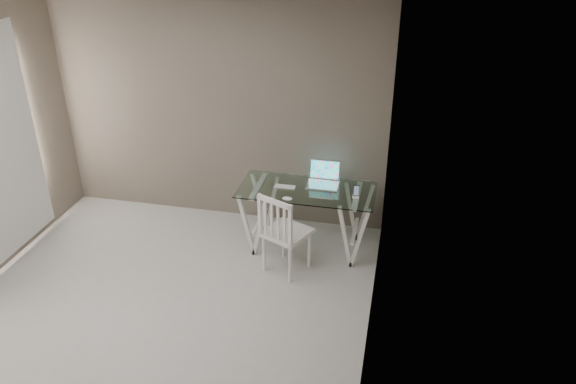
# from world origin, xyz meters

# --- Properties ---
(room) EXTENTS (4.50, 4.52, 2.71)m
(room) POSITION_xyz_m (-0.06, 0.02, 1.72)
(room) COLOR #AFACA7
(room) RESTS_ON ground
(desk) EXTENTS (1.50, 0.70, 0.75)m
(desk) POSITION_xyz_m (1.18, 1.68, 0.38)
(desk) COLOR silver
(desk) RESTS_ON ground
(chair) EXTENTS (0.57, 0.57, 0.94)m
(chair) POSITION_xyz_m (1.02, 1.14, 0.52)
(chair) COLOR white
(chair) RESTS_ON ground
(laptop) EXTENTS (0.35, 0.29, 0.25)m
(laptop) POSITION_xyz_m (1.33, 1.87, 0.81)
(laptop) COLOR silver
(laptop) RESTS_ON desk
(keyboard) EXTENTS (0.25, 0.11, 0.01)m
(keyboard) POSITION_xyz_m (0.92, 1.68, 0.75)
(keyboard) COLOR silver
(keyboard) RESTS_ON desk
(mouse) EXTENTS (0.11, 0.06, 0.03)m
(mouse) POSITION_xyz_m (1.01, 1.40, 0.76)
(mouse) COLOR white
(mouse) RESTS_ON desk
(phone_dock) EXTENTS (0.07, 0.07, 0.14)m
(phone_dock) POSITION_xyz_m (1.72, 1.62, 0.78)
(phone_dock) COLOR white
(phone_dock) RESTS_ON desk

